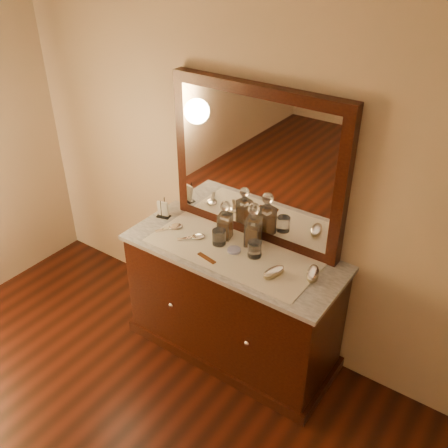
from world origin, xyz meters
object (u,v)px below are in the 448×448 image
at_px(hand_mirror_inner, 196,237).
at_px(comb, 207,258).
at_px(mirror_frame, 256,165).
at_px(decanter_right, 253,229).
at_px(napkin_rack, 163,210).
at_px(decanter_left, 225,224).
at_px(dresser_cabinet, 232,304).
at_px(brush_far, 313,274).
at_px(brush_near, 274,272).
at_px(pin_dish, 234,250).
at_px(hand_mirror_outer, 173,227).

bearing_deg(hand_mirror_inner, comb, -36.49).
distance_m(mirror_frame, decanter_right, 0.40).
relative_size(napkin_rack, decanter_left, 0.52).
relative_size(dresser_cabinet, decanter_right, 4.61).
height_order(mirror_frame, napkin_rack, mirror_frame).
bearing_deg(brush_far, brush_near, -148.61).
distance_m(pin_dish, brush_far, 0.52).
height_order(comb, hand_mirror_inner, hand_mirror_inner).
height_order(mirror_frame, pin_dish, mirror_frame).
height_order(decanter_left, brush_far, decanter_left).
height_order(pin_dish, brush_far, brush_far).
xyz_separation_m(dresser_cabinet, mirror_frame, (0.00, 0.25, 0.94)).
relative_size(comb, decanter_left, 0.53).
relative_size(comb, decanter_right, 0.47).
xyz_separation_m(dresser_cabinet, pin_dish, (0.01, -0.00, 0.45)).
height_order(dresser_cabinet, brush_far, brush_far).
bearing_deg(brush_far, mirror_frame, 159.31).
relative_size(decanter_right, brush_far, 1.76).
distance_m(pin_dish, decanter_left, 0.19).
xyz_separation_m(pin_dish, comb, (-0.09, -0.16, -0.00)).
bearing_deg(brush_near, brush_far, 31.39).
xyz_separation_m(mirror_frame, hand_mirror_inner, (-0.28, -0.27, -0.49)).
distance_m(dresser_cabinet, hand_mirror_inner, 0.53).
bearing_deg(mirror_frame, comb, -101.31).
height_order(mirror_frame, hand_mirror_inner, mirror_frame).
xyz_separation_m(mirror_frame, decanter_left, (-0.13, -0.15, -0.39)).
distance_m(pin_dish, brush_near, 0.34).
distance_m(napkin_rack, brush_far, 1.17).
distance_m(comb, brush_far, 0.65).
relative_size(mirror_frame, pin_dish, 14.08).
xyz_separation_m(napkin_rack, brush_far, (1.17, -0.02, -0.03)).
relative_size(decanter_right, hand_mirror_inner, 1.77).
height_order(dresser_cabinet, decanter_right, decanter_right).
bearing_deg(napkin_rack, hand_mirror_outer, -26.39).
bearing_deg(pin_dish, comb, -119.68).
xyz_separation_m(mirror_frame, pin_dish, (0.01, -0.25, -0.49)).
relative_size(pin_dish, brush_far, 0.49).
bearing_deg(pin_dish, hand_mirror_outer, -178.75).
xyz_separation_m(decanter_right, hand_mirror_outer, (-0.55, -0.14, -0.11)).
bearing_deg(comb, hand_mirror_inner, 154.47).
height_order(pin_dish, hand_mirror_inner, hand_mirror_inner).
height_order(decanter_left, hand_mirror_outer, decanter_left).
bearing_deg(pin_dish, brush_far, 5.30).
distance_m(brush_near, hand_mirror_outer, 0.82).
height_order(comb, brush_near, brush_near).
bearing_deg(napkin_rack, comb, -22.76).
relative_size(comb, hand_mirror_outer, 0.76).
relative_size(brush_near, hand_mirror_inner, 0.97).
distance_m(napkin_rack, decanter_left, 0.51).
height_order(decanter_left, decanter_right, decanter_right).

